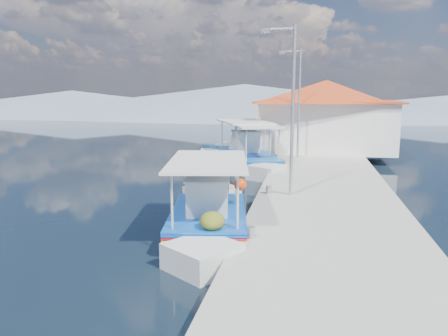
# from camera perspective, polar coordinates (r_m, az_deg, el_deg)

# --- Properties ---
(ground) EXTENTS (160.00, 160.00, 0.00)m
(ground) POSITION_cam_1_polar(r_m,az_deg,el_deg) (15.32, -9.31, -6.21)
(ground) COLOR black
(ground) RESTS_ON ground
(quay) EXTENTS (5.00, 44.00, 0.50)m
(quay) POSITION_cam_1_polar(r_m,az_deg,el_deg) (20.19, 12.81, -1.63)
(quay) COLOR #9F9D95
(quay) RESTS_ON ground
(bollards) EXTENTS (0.20, 17.20, 0.30)m
(bollards) POSITION_cam_1_polar(r_m,az_deg,el_deg) (19.41, 6.71, -0.71)
(bollards) COLOR #A5A8AD
(bollards) RESTS_ON quay
(main_caique) EXTENTS (3.05, 7.46, 2.49)m
(main_caique) POSITION_cam_1_polar(r_m,az_deg,el_deg) (13.31, -1.91, -6.45)
(main_caique) COLOR silver
(main_caique) RESTS_ON ground
(caique_green_canopy) EXTENTS (3.66, 6.90, 2.72)m
(caique_green_canopy) POSITION_cam_1_polar(r_m,az_deg,el_deg) (23.78, 4.23, 0.73)
(caique_green_canopy) COLOR silver
(caique_green_canopy) RESTS_ON ground
(caique_blue_hull) EXTENTS (2.39, 5.94, 1.07)m
(caique_blue_hull) POSITION_cam_1_polar(r_m,az_deg,el_deg) (25.70, -1.18, 1.20)
(caique_blue_hull) COLOR #17568F
(caique_blue_hull) RESTS_ON ground
(caique_far) EXTENTS (4.39, 7.36, 2.81)m
(caique_far) POSITION_cam_1_polar(r_m,az_deg,el_deg) (25.37, 2.70, 1.60)
(caique_far) COLOR silver
(caique_far) RESTS_ON ground
(harbor_building) EXTENTS (10.49, 10.49, 4.40)m
(harbor_building) POSITION_cam_1_polar(r_m,az_deg,el_deg) (28.82, 13.10, 6.88)
(harbor_building) COLOR silver
(harbor_building) RESTS_ON quay
(lamp_post_near) EXTENTS (1.21, 0.14, 6.00)m
(lamp_post_near) POSITION_cam_1_polar(r_m,az_deg,el_deg) (15.79, 8.63, 8.48)
(lamp_post_near) COLOR #A5A8AD
(lamp_post_near) RESTS_ON quay
(lamp_post_far) EXTENTS (1.21, 0.14, 6.00)m
(lamp_post_far) POSITION_cam_1_polar(r_m,az_deg,el_deg) (24.78, 9.55, 9.01)
(lamp_post_far) COLOR #A5A8AD
(lamp_post_far) RESTS_ON quay
(mountain_ridge) EXTENTS (171.40, 96.00, 5.50)m
(mountain_ridge) POSITION_cam_1_polar(r_m,az_deg,el_deg) (69.82, 12.24, 8.06)
(mountain_ridge) COLOR gray
(mountain_ridge) RESTS_ON ground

